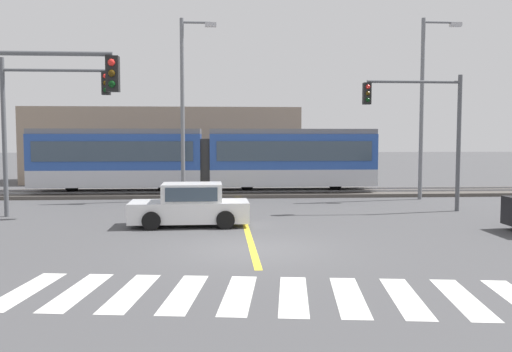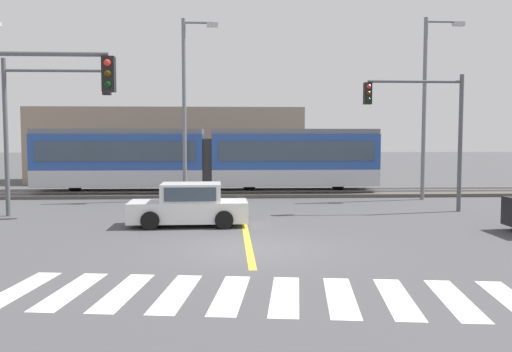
{
  "view_description": "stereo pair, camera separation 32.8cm",
  "coord_description": "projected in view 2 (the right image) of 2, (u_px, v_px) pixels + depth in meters",
  "views": [
    {
      "loc": [
        -0.9,
        -15.07,
        3.15
      ],
      "look_at": [
        0.54,
        6.61,
        1.6
      ],
      "focal_mm": 38.0,
      "sensor_mm": 36.0,
      "label": 1
    },
    {
      "loc": [
        -0.57,
        -15.09,
        3.15
      ],
      "look_at": [
        0.54,
        6.61,
        1.6
      ],
      "focal_mm": 38.0,
      "sensor_mm": 36.0,
      "label": 2
    }
  ],
  "objects": [
    {
      "name": "crosswalk_stripe_0",
      "position": [
        20.0,
        289.0,
        11.21
      ],
      "size": [
        0.91,
        2.85,
        0.01
      ],
      "primitive_type": "cube",
      "rotation": [
        0.0,
        0.0,
        -0.13
      ],
      "color": "silver",
      "rests_on": "ground"
    },
    {
      "name": "building_backdrop_far",
      "position": [
        170.0,
        145.0,
        39.02
      ],
      "size": [
        18.75,
        6.0,
        5.19
      ],
      "primitive_type": "cube",
      "color": "gray",
      "rests_on": "ground"
    },
    {
      "name": "rail_far",
      "position": [
        239.0,
        189.0,
        30.62
      ],
      "size": [
        120.0,
        0.08,
        0.1
      ],
      "primitive_type": "cube",
      "color": "#939399",
      "rests_on": "track_bed"
    },
    {
      "name": "traffic_light_near_left",
      "position": [
        22.0,
        113.0,
        13.78
      ],
      "size": [
        3.75,
        0.38,
        5.64
      ],
      "color": "#515459",
      "rests_on": "ground"
    },
    {
      "name": "traffic_light_mid_right",
      "position": [
        427.0,
        119.0,
        22.73
      ],
      "size": [
        4.25,
        0.38,
        5.79
      ],
      "color": "#515459",
      "rests_on": "ground"
    },
    {
      "name": "rail_near",
      "position": [
        239.0,
        192.0,
        29.19
      ],
      "size": [
        120.0,
        0.08,
        0.1
      ],
      "primitive_type": "cube",
      "color": "#939399",
      "rests_on": "track_bed"
    },
    {
      "name": "crosswalk_stripe_2",
      "position": [
        123.0,
        292.0,
        11.04
      ],
      "size": [
        0.91,
        2.85,
        0.01
      ],
      "primitive_type": "cube",
      "rotation": [
        0.0,
        0.0,
        -0.13
      ],
      "color": "silver",
      "rests_on": "ground"
    },
    {
      "name": "crosswalk_stripe_1",
      "position": [
        71.0,
        291.0,
        11.13
      ],
      "size": [
        0.91,
        2.85,
        0.01
      ],
      "primitive_type": "cube",
      "rotation": [
        0.0,
        0.0,
        -0.13
      ],
      "color": "silver",
      "rests_on": "ground"
    },
    {
      "name": "crosswalk_stripe_8",
      "position": [
        454.0,
        299.0,
        10.54
      ],
      "size": [
        0.91,
        2.85,
        0.01
      ],
      "primitive_type": "cube",
      "rotation": [
        0.0,
        0.0,
        -0.13
      ],
      "color": "silver",
      "rests_on": "ground"
    },
    {
      "name": "street_lamp_centre",
      "position": [
        187.0,
        100.0,
        26.86
      ],
      "size": [
        1.8,
        0.28,
        8.99
      ],
      "color": "slate",
      "rests_on": "ground"
    },
    {
      "name": "crosswalk_stripe_3",
      "position": [
        176.0,
        293.0,
        10.96
      ],
      "size": [
        0.91,
        2.85,
        0.01
      ],
      "primitive_type": "cube",
      "rotation": [
        0.0,
        0.0,
        -0.13
      ],
      "color": "silver",
      "rests_on": "ground"
    },
    {
      "name": "light_rail_tram",
      "position": [
        208.0,
        158.0,
        29.68
      ],
      "size": [
        18.5,
        2.64,
        3.43
      ],
      "color": "#B7BAC1",
      "rests_on": "track_bed"
    },
    {
      "name": "crosswalk_stripe_6",
      "position": [
        341.0,
        297.0,
        10.7
      ],
      "size": [
        0.91,
        2.85,
        0.01
      ],
      "primitive_type": "cube",
      "rotation": [
        0.0,
        0.0,
        -0.13
      ],
      "color": "silver",
      "rests_on": "ground"
    },
    {
      "name": "track_bed",
      "position": [
        239.0,
        193.0,
        29.92
      ],
      "size": [
        120.0,
        4.0,
        0.18
      ],
      "primitive_type": "cube",
      "color": "#4C4742",
      "rests_on": "ground"
    },
    {
      "name": "street_lamp_east",
      "position": [
        428.0,
        98.0,
        27.15
      ],
      "size": [
        2.03,
        0.28,
        9.1
      ],
      "color": "slate",
      "rests_on": "ground"
    },
    {
      "name": "crosswalk_stripe_5",
      "position": [
        285.0,
        295.0,
        10.79
      ],
      "size": [
        0.91,
        2.85,
        0.01
      ],
      "primitive_type": "cube",
      "rotation": [
        0.0,
        0.0,
        -0.13
      ],
      "color": "silver",
      "rests_on": "ground"
    },
    {
      "name": "lane_centre_line",
      "position": [
        244.0,
        221.0,
        20.38
      ],
      "size": [
        0.2,
        15.16,
        0.01
      ],
      "primitive_type": "cube",
      "color": "gold",
      "rests_on": "ground"
    },
    {
      "name": "crosswalk_stripe_4",
      "position": [
        230.0,
        294.0,
        10.87
      ],
      "size": [
        0.91,
        2.85,
        0.01
      ],
      "primitive_type": "cube",
      "rotation": [
        0.0,
        0.0,
        -0.13
      ],
      "color": "silver",
      "rests_on": "ground"
    },
    {
      "name": "traffic_light_mid_left",
      "position": [
        41.0,
        112.0,
        21.5
      ],
      "size": [
        4.25,
        0.38,
        6.27
      ],
      "color": "#515459",
      "rests_on": "ground"
    },
    {
      "name": "crosswalk_stripe_7",
      "position": [
        397.0,
        298.0,
        10.62
      ],
      "size": [
        0.91,
        2.85,
        0.01
      ],
      "primitive_type": "cube",
      "rotation": [
        0.0,
        0.0,
        -0.13
      ],
      "color": "silver",
      "rests_on": "ground"
    },
    {
      "name": "sedan_crossing",
      "position": [
        189.0,
        206.0,
        19.35
      ],
      "size": [
        4.23,
        1.98,
        1.52
      ],
      "color": "silver",
      "rests_on": "ground"
    },
    {
      "name": "ground_plane",
      "position": [
        249.0,
        249.0,
        15.29
      ],
      "size": [
        200.0,
        200.0,
        0.0
      ],
      "primitive_type": "plane",
      "color": "#474749"
    }
  ]
}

